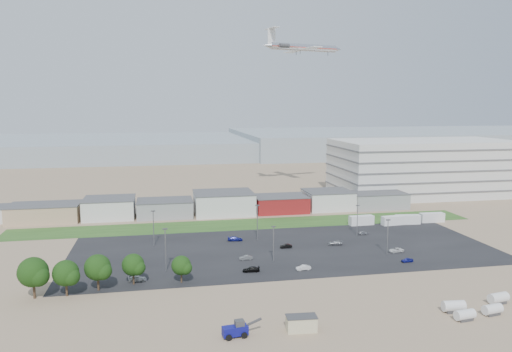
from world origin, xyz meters
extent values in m
plane|color=#8F775B|center=(0.00, 0.00, 0.00)|extent=(700.00, 700.00, 0.00)
cube|color=black|center=(5.00, 20.00, 0.01)|extent=(120.00, 50.00, 0.01)
cube|color=#274D1D|center=(0.00, 52.00, 0.01)|extent=(160.00, 16.00, 0.02)
cube|color=silver|center=(90.00, 95.00, 12.50)|extent=(80.00, 40.00, 25.00)
imported|color=silver|center=(35.05, 11.35, 0.58)|extent=(4.23, 2.05, 1.16)
imported|color=navy|center=(33.76, 2.48, 0.54)|extent=(3.24, 1.41, 1.09)
imported|color=black|center=(-7.96, 2.81, 0.62)|extent=(4.38, 2.03, 1.24)
imported|color=#595B5E|center=(-7.55, 12.62, 0.58)|extent=(3.54, 1.31, 1.16)
imported|color=navy|center=(-7.56, 31.65, 0.66)|extent=(4.73, 2.38, 1.32)
imported|color=black|center=(5.71, 21.19, 0.57)|extent=(3.46, 1.22, 1.14)
imported|color=#A5A5AA|center=(33.58, 31.04, 0.57)|extent=(3.35, 1.39, 1.14)
imported|color=silver|center=(-35.34, 1.38, 0.62)|extent=(4.29, 1.76, 1.24)
imported|color=#A5A5AA|center=(20.74, 21.50, 0.60)|extent=(4.32, 2.13, 1.21)
imported|color=silver|center=(5.13, 1.62, 0.61)|extent=(3.79, 1.59, 1.22)
camera|label=1|loc=(-29.57, -114.15, 40.96)|focal=35.00mm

